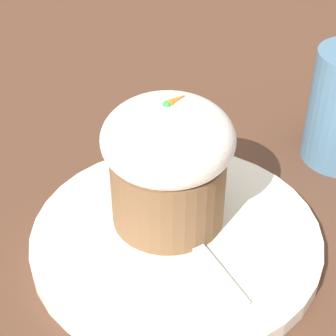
% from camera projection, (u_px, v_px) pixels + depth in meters
% --- Properties ---
extents(ground_plane, '(4.00, 4.00, 0.00)m').
position_uv_depth(ground_plane, '(176.00, 243.00, 0.45)').
color(ground_plane, '#513323').
extents(dessert_plate, '(0.23, 0.23, 0.01)m').
position_uv_depth(dessert_plate, '(176.00, 237.00, 0.45)').
color(dessert_plate, white).
rests_on(dessert_plate, ground_plane).
extents(carrot_cake, '(0.10, 0.10, 0.11)m').
position_uv_depth(carrot_cake, '(168.00, 161.00, 0.43)').
color(carrot_cake, brown).
rests_on(carrot_cake, dessert_plate).
extents(spoon, '(0.07, 0.12, 0.01)m').
position_uv_depth(spoon, '(183.00, 228.00, 0.44)').
color(spoon, silver).
rests_on(spoon, dessert_plate).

